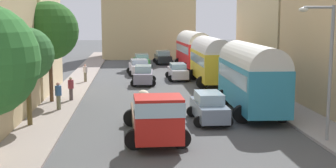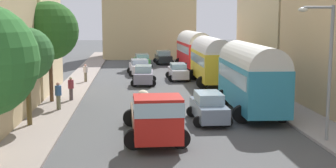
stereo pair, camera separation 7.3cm
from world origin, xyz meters
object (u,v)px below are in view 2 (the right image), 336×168
Objects in this scene: car_3 at (209,107)px; car_4 at (178,71)px; car_5 at (163,57)px; pedestrian_0 at (58,95)px; parked_bus_1 at (211,58)px; pedestrian_1 at (71,88)px; streetlamp_near at (326,62)px; pedestrian_2 at (86,72)px; car_0 at (144,75)px; car_1 at (139,67)px; parked_bus_2 at (193,48)px; parked_bus_0 at (251,75)px; car_2 at (142,61)px; cargo_truck_0 at (155,116)px.

car_4 is at bearing 89.82° from car_3.
car_5 is 29.68m from pedestrian_0.
parked_bus_1 is 4.79× the size of pedestrian_1.
car_3 is 0.68× the size of streetlamp_near.
parked_bus_1 is at bearing -6.58° from pedestrian_2.
car_4 is 13.58m from pedestrian_1.
parked_bus_1 reaches higher than car_0.
car_1 reaches higher than car_4.
parked_bus_2 is at bearing 63.06° from pedestrian_0.
parked_bus_2 is at bearing 37.91° from car_1.
car_0 is at bearing 116.49° from parked_bus_0.
car_5 is (3.19, 10.72, 0.02)m from car_1.
parked_bus_0 reaches higher than car_2.
parked_bus_0 reaches higher than pedestrian_2.
car_3 is 2.32× the size of pedestrian_0.
car_3 is at bearing -143.87° from parked_bus_0.
pedestrian_1 is (-11.10, -19.30, -1.35)m from parked_bus_2.
car_2 is 25.30m from pedestrian_0.
pedestrian_0 is at bearing -116.94° from parked_bus_2.
pedestrian_1 reaches higher than pedestrian_2.
car_1 is at bearing -93.59° from car_2.
pedestrian_0 reaches higher than pedestrian_1.
car_3 is at bearing -38.05° from pedestrian_1.
parked_bus_0 reaches higher than pedestrian_0.
streetlamp_near reaches higher than car_3.
car_4 is at bearing 81.23° from cargo_truck_0.
car_1 is at bearing 92.26° from car_0.
pedestrian_1 is 0.27× the size of streetlamp_near.
parked_bus_1 is at bearing -47.91° from car_1.
car_4 is (0.05, 17.19, -0.04)m from car_3.
parked_bus_2 is (0.03, 11.56, 0.09)m from parked_bus_1.
car_0 reaches higher than car_3.
pedestrian_1 reaches higher than car_5.
cargo_truck_0 is 1.68× the size of car_1.
streetlamp_near is at bearing -57.79° from pedestrian_2.
car_0 is 13.53m from car_2.
car_0 is at bearing -87.74° from car_1.
car_1 is 1.14× the size of car_2.
pedestrian_1 is at bearing -108.81° from car_1.
parked_bus_1 is at bearing 43.83° from pedestrian_0.
pedestrian_2 is (-8.37, -1.60, 0.18)m from car_4.
parked_bus_2 is (-0.26, 23.75, -0.02)m from parked_bus_0.
car_2 is at bearing 89.27° from car_0.
car_2 is 4.70m from car_5.
pedestrian_0 is (-11.41, -10.95, -1.20)m from parked_bus_1.
pedestrian_0 is at bearing 158.94° from car_3.
car_5 is 37.01m from streetlamp_near.
car_0 is 0.69× the size of streetlamp_near.
pedestrian_1 reaches higher than car_3.
car_4 is 2.57× the size of pedestrian_2.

